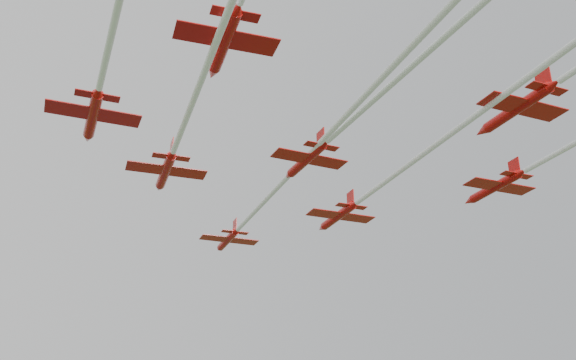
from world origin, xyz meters
TOP-DOWN VIEW (x-y plane):
  - jet_lead at (-1.82, 7.91)m, footprint 19.67×66.49m
  - jet_row2_left at (-19.47, -6.31)m, footprint 22.77×67.55m
  - jet_row2_right at (8.22, -1.60)m, footprint 15.75×52.33m
  - jet_row3_left at (-30.58, -15.74)m, footprint 19.05×66.31m
  - jet_row3_mid at (-7.50, -19.66)m, footprint 14.66×60.54m
  - jet_row3_right at (18.47, -17.74)m, footprint 13.46×43.97m

SIDE VIEW (x-z plane):
  - jet_row3_mid at x=-7.50m, z-range 48.22..50.68m
  - jet_lead at x=-1.82m, z-range 48.26..50.83m
  - jet_row2_right at x=8.22m, z-range 48.82..51.61m
  - jet_row3_right at x=18.47m, z-range 49.00..51.69m
  - jet_row3_left at x=-30.58m, z-range 49.19..51.88m
  - jet_row2_left at x=-19.47m, z-range 49.74..52.56m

